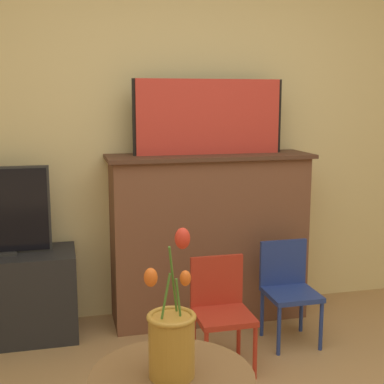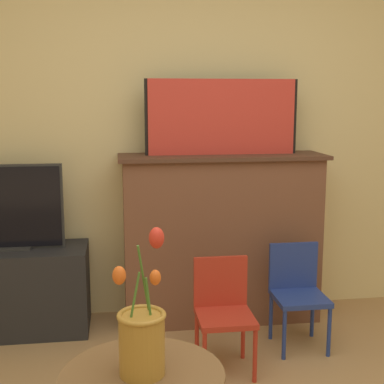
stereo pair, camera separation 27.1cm
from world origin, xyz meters
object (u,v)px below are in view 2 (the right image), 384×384
at_px(painting, 222,117).
at_px(vase_tulips, 142,336).
at_px(tv_monitor, 8,208).
at_px(chair_blue, 297,289).
at_px(chair_red, 223,307).

bearing_deg(painting, vase_tulips, -109.45).
height_order(painting, tv_monitor, painting).
bearing_deg(chair_blue, painting, 129.14).
height_order(chair_blue, vase_tulips, vase_tulips).
bearing_deg(vase_tulips, painting, 70.55).
distance_m(tv_monitor, chair_red, 1.47).
height_order(chair_red, chair_blue, same).
relative_size(tv_monitor, vase_tulips, 1.38).
relative_size(tv_monitor, chair_red, 1.10).
height_order(tv_monitor, chair_blue, tv_monitor).
height_order(tv_monitor, chair_red, tv_monitor).
distance_m(painting, tv_monitor, 1.46).
bearing_deg(vase_tulips, tv_monitor, 113.95).
bearing_deg(tv_monitor, vase_tulips, -66.05).
xyz_separation_m(painting, tv_monitor, (-1.35, -0.04, -0.56)).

